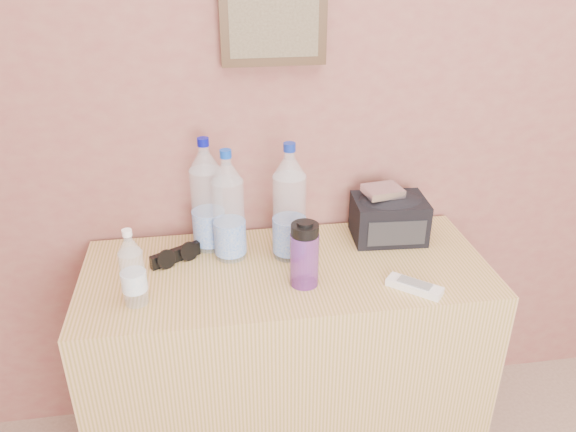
# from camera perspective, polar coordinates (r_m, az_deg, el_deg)

# --- Properties ---
(picture_frame) EXTENTS (0.30, 0.03, 0.25)m
(picture_frame) POSITION_cam_1_polar(r_m,az_deg,el_deg) (1.65, -1.49, 19.31)
(picture_frame) COLOR #382311
(picture_frame) RESTS_ON room_shell
(dresser) EXTENTS (1.19, 0.49, 0.74)m
(dresser) POSITION_cam_1_polar(r_m,az_deg,el_deg) (1.87, -0.11, -14.90)
(dresser) COLOR #A38356
(dresser) RESTS_ON ground
(pet_large_a) EXTENTS (0.09, 0.09, 0.34)m
(pet_large_a) POSITION_cam_1_polar(r_m,az_deg,el_deg) (1.64, -6.05, 0.46)
(pet_large_a) COLOR silver
(pet_large_a) RESTS_ON dresser
(pet_large_b) EXTENTS (0.10, 0.10, 0.35)m
(pet_large_b) POSITION_cam_1_polar(r_m,az_deg,el_deg) (1.70, -8.21, 1.55)
(pet_large_b) COLOR #A4C0D3
(pet_large_b) RESTS_ON dresser
(pet_large_c) EXTENTS (0.10, 0.10, 0.36)m
(pet_large_c) POSITION_cam_1_polar(r_m,az_deg,el_deg) (1.63, 0.14, 0.81)
(pet_large_c) COLOR silver
(pet_large_c) RESTS_ON dresser
(pet_small) EXTENTS (0.06, 0.06, 0.22)m
(pet_small) POSITION_cam_1_polar(r_m,az_deg,el_deg) (1.50, -15.50, -5.46)
(pet_small) COLOR #CDF0FF
(pet_small) RESTS_ON dresser
(nalgene_bottle) EXTENTS (0.08, 0.08, 0.19)m
(nalgene_bottle) POSITION_cam_1_polar(r_m,az_deg,el_deg) (1.53, 1.69, -3.86)
(nalgene_bottle) COLOR #692991
(nalgene_bottle) RESTS_ON dresser
(sunglasses) EXTENTS (0.17, 0.13, 0.04)m
(sunglasses) POSITION_cam_1_polar(r_m,az_deg,el_deg) (1.70, -11.37, -3.93)
(sunglasses) COLOR black
(sunglasses) RESTS_ON dresser
(ac_remote) EXTENTS (0.15, 0.14, 0.02)m
(ac_remote) POSITION_cam_1_polar(r_m,az_deg,el_deg) (1.58, 12.72, -7.00)
(ac_remote) COLOR white
(ac_remote) RESTS_ON dresser
(toiletry_bag) EXTENTS (0.23, 0.17, 0.15)m
(toiletry_bag) POSITION_cam_1_polar(r_m,az_deg,el_deg) (1.80, 10.22, -0.01)
(toiletry_bag) COLOR black
(toiletry_bag) RESTS_ON dresser
(foil_packet) EXTENTS (0.12, 0.11, 0.02)m
(foil_packet) POSITION_cam_1_polar(r_m,az_deg,el_deg) (1.75, 9.61, 2.53)
(foil_packet) COLOR silver
(foil_packet) RESTS_ON toiletry_bag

